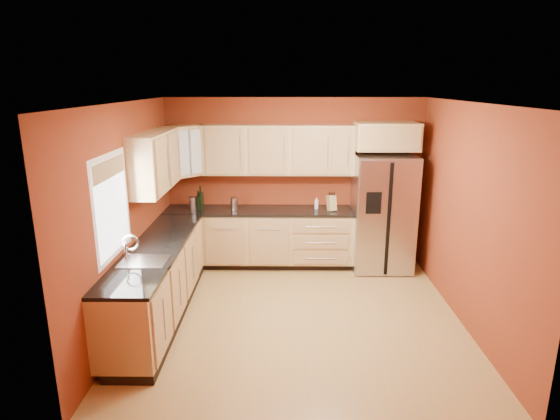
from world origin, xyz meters
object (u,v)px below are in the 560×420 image
wine_bottle_a (198,200)px  knife_block (332,203)px  refrigerator (382,213)px  canister_left (193,203)px  soap_dispenser (316,203)px

wine_bottle_a → knife_block: 2.04m
refrigerator → knife_block: size_ratio=7.52×
knife_block → canister_left: bearing=158.5°
canister_left → knife_block: bearing=-1.1°
knife_block → soap_dispenser: bearing=136.7°
refrigerator → wine_bottle_a: bearing=179.0°
wine_bottle_a → soap_dispenser: bearing=2.1°
canister_left → soap_dispenser: bearing=1.6°
soap_dispenser → refrigerator: bearing=-6.4°
canister_left → knife_block: size_ratio=0.84×
refrigerator → canister_left: bearing=178.8°
knife_block → soap_dispenser: 0.24m
wine_bottle_a → soap_dispenser: (1.82, 0.07, -0.06)m
refrigerator → soap_dispenser: 1.02m
refrigerator → knife_block: refrigerator is taller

